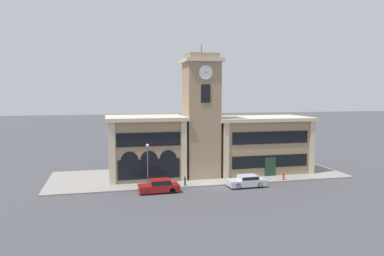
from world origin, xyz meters
name	(u,v)px	position (x,y,z in m)	size (l,w,h in m)	color
ground_plane	(212,186)	(0.00, 0.00, 0.00)	(300.00, 300.00, 0.00)	#424247
sidewalk_kerb	(199,175)	(0.00, 5.99, 0.07)	(38.11, 11.99, 0.15)	gray
clock_tower	(201,116)	(0.00, 5.04, 7.92)	(4.82, 4.82, 16.95)	#937A5B
town_hall_left_wing	(146,147)	(-6.99, 6.45, 3.99)	(9.95, 7.71, 7.91)	#937A5B
town_hall_right_wing	(259,144)	(8.71, 6.46, 3.83)	(13.39, 7.71, 7.60)	#937A5B
parked_car_near	(159,186)	(-6.41, -1.25, 0.75)	(4.43, 1.90, 1.45)	maroon
parked_car_mid	(247,181)	(3.82, -1.25, 0.73)	(4.38, 1.96, 1.39)	#B2B7C1
street_lamp	(148,159)	(-7.46, 0.36, 3.53)	(0.36, 0.36, 5.05)	#4C4C51
bollard	(185,181)	(-3.13, 0.51, 0.67)	(0.18, 0.18, 1.06)	black
fire_hydrant	(284,176)	(9.37, 0.52, 0.57)	(0.22, 0.22, 0.87)	red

